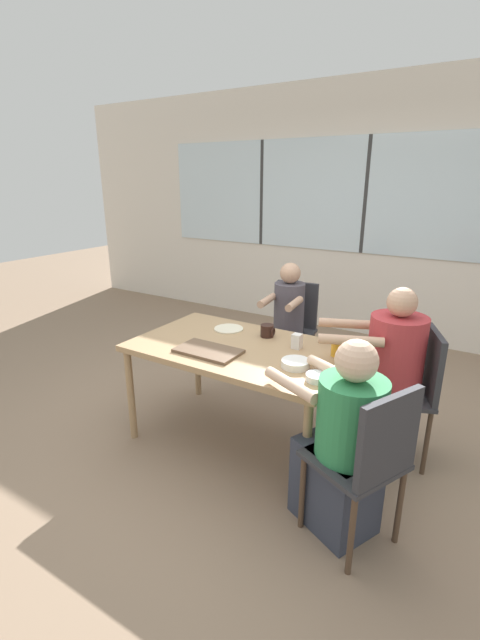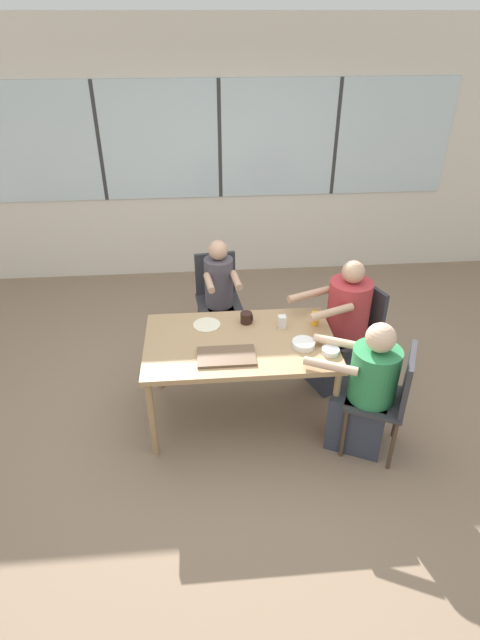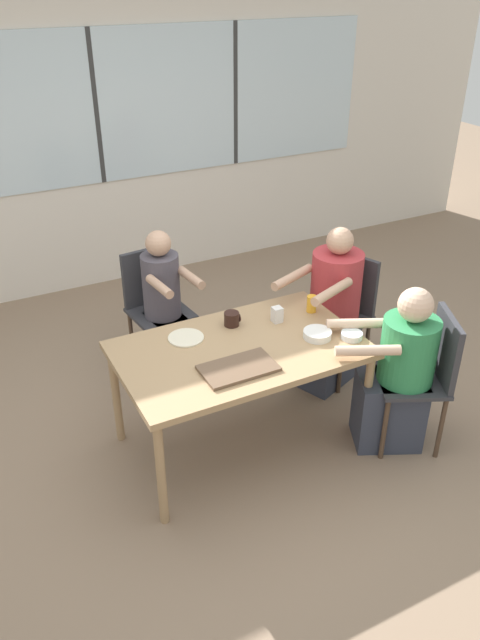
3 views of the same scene
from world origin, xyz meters
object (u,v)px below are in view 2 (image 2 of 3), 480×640
(bowl_white_shallow, at_px, (304,344))
(person_woman_green_shirt, at_px, (365,394))
(person_man_teal_shirt, at_px, (342,332))
(juice_glass, at_px, (315,319))
(chair_for_man_blue_shirt, at_px, (217,291))
(milk_carton_small, at_px, (282,322))
(bowl_cereal, at_px, (331,351))
(person_man_blue_shirt, at_px, (220,302))
(coffee_mug, at_px, (247,318))
(chair_for_woman_green_shirt, at_px, (391,393))
(chair_for_man_teal_shirt, at_px, (359,325))

(bowl_white_shallow, bearing_deg, person_woman_green_shirt, -35.96)
(person_man_teal_shirt, xyz_separation_m, juice_glass, (-0.29, -0.17, 0.25))
(chair_for_man_blue_shirt, xyz_separation_m, bowl_white_shallow, (0.58, -1.23, 0.20))
(milk_carton_small, xyz_separation_m, bowl_cereal, (0.29, -0.37, -0.03))
(bowl_white_shallow, bearing_deg, person_man_blue_shirt, 117.78)
(bowl_cereal, bearing_deg, coffee_mug, 140.42)
(chair_for_woman_green_shirt, distance_m, person_man_blue_shirt, 1.81)
(milk_carton_small, bearing_deg, person_woman_green_shirt, -47.38)
(chair_for_man_blue_shirt, relative_size, chair_for_man_teal_shirt, 1.00)
(chair_for_woman_green_shirt, relative_size, chair_for_man_teal_shirt, 1.00)
(chair_for_man_teal_shirt, xyz_separation_m, juice_glass, (-0.44, -0.24, 0.23))
(coffee_mug, relative_size, juice_glass, 0.91)
(chair_for_woman_green_shirt, distance_m, chair_for_man_blue_shirt, 1.95)
(person_man_blue_shirt, distance_m, coffee_mug, 0.77)
(chair_for_man_teal_shirt, bearing_deg, coffee_mug, 78.02)
(person_woman_green_shirt, relative_size, person_man_teal_shirt, 0.93)
(chair_for_man_blue_shirt, distance_m, person_man_blue_shirt, 0.17)
(chair_for_man_blue_shirt, height_order, chair_for_man_teal_shirt, same)
(juice_glass, bearing_deg, chair_for_man_blue_shirt, 127.51)
(milk_carton_small, relative_size, bowl_white_shallow, 0.58)
(chair_for_man_blue_shirt, bearing_deg, person_woman_green_shirt, 116.50)
(coffee_mug, bearing_deg, person_woman_green_shirt, -39.78)
(chair_for_woman_green_shirt, height_order, coffee_mug, chair_for_woman_green_shirt)
(chair_for_man_teal_shirt, height_order, milk_carton_small, chair_for_man_teal_shirt)
(person_woman_green_shirt, relative_size, bowl_cereal, 8.47)
(person_man_teal_shirt, distance_m, juice_glass, 0.42)
(chair_for_man_teal_shirt, height_order, person_man_teal_shirt, person_man_teal_shirt)
(person_man_blue_shirt, bearing_deg, juice_glass, 125.72)
(person_man_teal_shirt, bearing_deg, chair_for_man_blue_shirt, 31.40)
(person_man_blue_shirt, height_order, juice_glass, person_man_blue_shirt)
(chair_for_man_blue_shirt, height_order, juice_glass, chair_for_man_blue_shirt)
(person_woman_green_shirt, distance_m, bowl_cereal, 0.39)
(person_man_teal_shirt, relative_size, milk_carton_small, 11.80)
(chair_for_man_teal_shirt, xyz_separation_m, person_woman_green_shirt, (-0.19, -0.81, -0.06))
(person_woman_green_shirt, bearing_deg, coffee_mug, 75.56)
(chair_for_man_blue_shirt, distance_m, person_woman_green_shirt, 1.81)
(chair_for_woman_green_shirt, xyz_separation_m, chair_for_man_teal_shirt, (0.03, 0.89, 0.00))
(chair_for_man_blue_shirt, distance_m, chair_for_man_teal_shirt, 1.36)
(coffee_mug, height_order, bowl_white_shallow, coffee_mug)
(chair_for_woman_green_shirt, xyz_separation_m, coffee_mug, (-0.94, 0.73, 0.22))
(chair_for_man_blue_shirt, bearing_deg, bowl_white_shallow, 108.92)
(person_woman_green_shirt, xyz_separation_m, juice_glass, (-0.26, 0.58, 0.29))
(milk_carton_small, bearing_deg, person_man_blue_shirt, 119.24)
(chair_for_man_teal_shirt, height_order, bowl_white_shallow, chair_for_man_teal_shirt)
(coffee_mug, relative_size, bowl_white_shallow, 0.59)
(person_woman_green_shirt, distance_m, juice_glass, 0.70)
(person_man_blue_shirt, bearing_deg, chair_for_man_blue_shirt, -90.00)
(chair_for_woman_green_shirt, bearing_deg, milk_carton_small, 71.94)
(chair_for_man_teal_shirt, bearing_deg, chair_for_man_blue_shirt, 37.50)
(coffee_mug, distance_m, milk_carton_small, 0.28)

